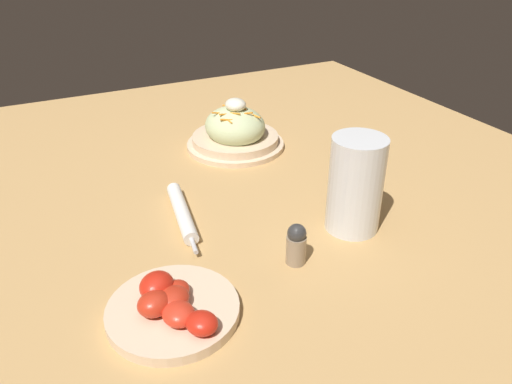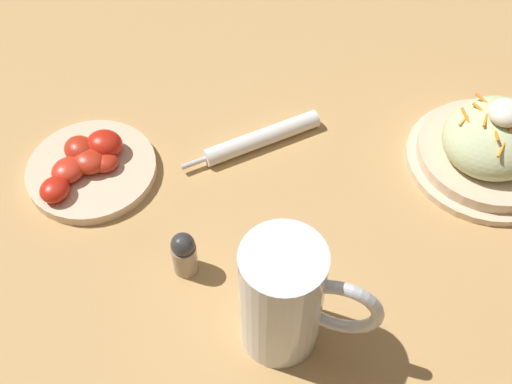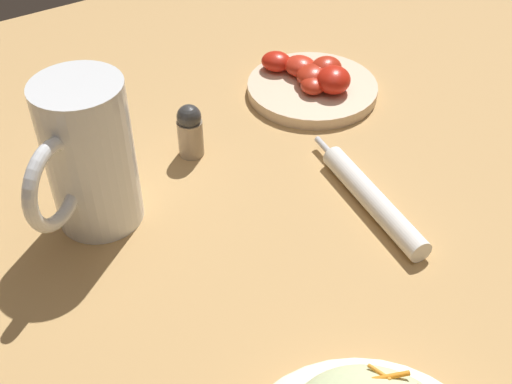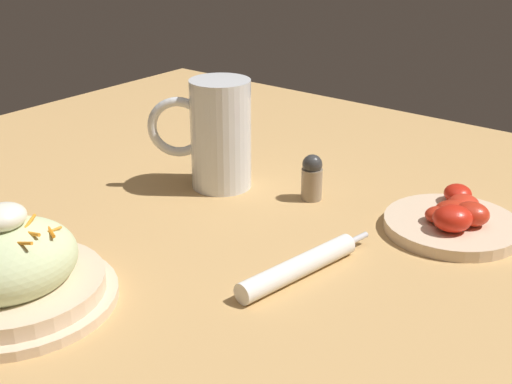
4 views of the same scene
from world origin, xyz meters
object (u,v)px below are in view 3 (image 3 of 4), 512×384
beer_mug (90,163)px  tomato_plate (313,82)px  napkin_roll (372,199)px  salt_shaker (189,131)px

beer_mug → tomato_plate: 0.35m
beer_mug → napkin_roll: size_ratio=0.77×
napkin_roll → tomato_plate: size_ratio=1.20×
tomato_plate → salt_shaker: bearing=97.8°
beer_mug → tomato_plate: beer_mug is taller
beer_mug → tomato_plate: size_ratio=0.92×
beer_mug → salt_shaker: beer_mug is taller
napkin_roll → tomato_plate: (0.22, -0.09, 0.00)m
beer_mug → tomato_plate: (0.07, -0.34, -0.06)m
salt_shaker → tomato_plate: bearing=-82.2°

